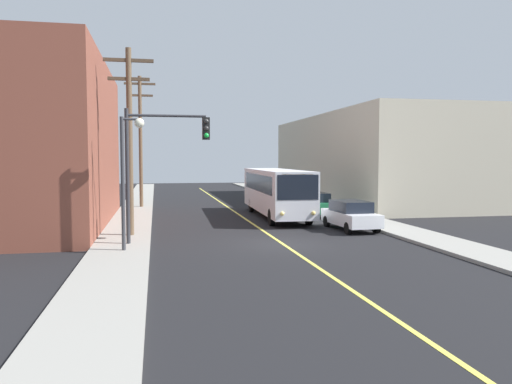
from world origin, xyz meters
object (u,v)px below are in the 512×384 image
object	(u,v)px
traffic_signal_left_corner	(162,150)
utility_pole_near	(130,133)
city_bus	(276,190)
parked_car_white	(351,215)
utility_pole_mid	(140,135)
fire_hydrant	(358,212)
parked_car_green	(314,204)
street_lamp_left	(128,163)

from	to	relation	value
traffic_signal_left_corner	utility_pole_near	bearing A→B (deg)	120.62
traffic_signal_left_corner	city_bus	bearing A→B (deg)	52.33
city_bus	parked_car_white	distance (m)	7.29
utility_pole_mid	fire_hydrant	distance (m)	18.25
utility_pole_near	utility_pole_mid	xyz separation A→B (m)	(0.09, 15.13, 0.55)
utility_pole_near	traffic_signal_left_corner	distance (m)	3.15
parked_car_green	utility_pole_near	bearing A→B (deg)	-147.95
city_bus	fire_hydrant	size ratio (longest dim) A/B	14.55
street_lamp_left	parked_car_green	bearing A→B (deg)	44.84
utility_pole_near	utility_pole_mid	distance (m)	15.14
street_lamp_left	utility_pole_near	bearing A→B (deg)	91.63
fire_hydrant	parked_car_green	bearing A→B (deg)	121.78
parked_car_white	street_lamp_left	distance (m)	12.92
traffic_signal_left_corner	fire_hydrant	world-z (taller)	traffic_signal_left_corner
parked_car_white	utility_pole_near	bearing A→B (deg)	-177.41
parked_car_white	traffic_signal_left_corner	distance (m)	11.25
parked_car_white	parked_car_green	distance (m)	6.88
parked_car_green	fire_hydrant	bearing A→B (deg)	-58.22
city_bus	parked_car_green	distance (m)	2.87
city_bus	parked_car_white	world-z (taller)	city_bus
parked_car_white	fire_hydrant	distance (m)	4.24
street_lamp_left	fire_hydrant	distance (m)	16.41
fire_hydrant	utility_pole_mid	bearing A→B (deg)	141.56
fire_hydrant	city_bus	bearing A→B (deg)	147.09
street_lamp_left	parked_car_white	bearing A→B (deg)	22.28
utility_pole_near	parked_car_green	bearing A→B (deg)	32.05
city_bus	parked_car_white	size ratio (longest dim) A/B	2.73
utility_pole_near	utility_pole_mid	world-z (taller)	utility_pole_mid
traffic_signal_left_corner	street_lamp_left	bearing A→B (deg)	-130.76
utility_pole_near	fire_hydrant	size ratio (longest dim) A/B	10.91
traffic_signal_left_corner	street_lamp_left	world-z (taller)	traffic_signal_left_corner
traffic_signal_left_corner	street_lamp_left	distance (m)	2.24
parked_car_white	street_lamp_left	bearing A→B (deg)	-157.72
parked_car_white	traffic_signal_left_corner	size ratio (longest dim) A/B	0.74
street_lamp_left	fire_hydrant	world-z (taller)	street_lamp_left
utility_pole_mid	city_bus	bearing A→B (deg)	-40.99
traffic_signal_left_corner	fire_hydrant	distance (m)	14.53
utility_pole_near	city_bus	bearing A→B (deg)	38.44
parked_car_green	fire_hydrant	world-z (taller)	parked_car_green
parked_car_white	utility_pole_mid	size ratio (longest dim) A/B	0.44
fire_hydrant	utility_pole_near	bearing A→B (deg)	-162.88
parked_car_white	traffic_signal_left_corner	world-z (taller)	traffic_signal_left_corner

